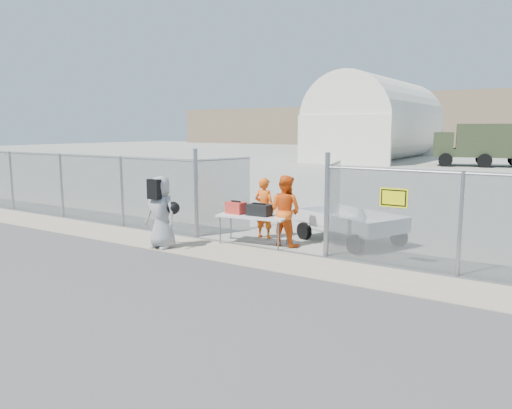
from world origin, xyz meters
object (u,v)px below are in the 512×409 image
Objects in this scene: security_worker_left at (264,208)px; visitor at (161,212)px; folding_table at (253,230)px; security_worker_right at (285,211)px; utility_trailer at (350,227)px.

visitor is at bearing 57.56° from security_worker_left.
folding_table is 0.97m from security_worker_left.
security_worker_left is 2.91m from visitor.
security_worker_right is 3.19m from visitor.
utility_trailer is (1.31, 1.25, -0.49)m from security_worker_right.
utility_trailer is at bearing -131.41° from security_worker_right.
folding_table is 2.62m from utility_trailer.
visitor reaches higher than utility_trailer.
utility_trailer is at bearing 39.48° from visitor.
utility_trailer is (3.83, 3.22, -0.49)m from visitor.
folding_table is 0.99m from security_worker_right.
security_worker_right reaches higher than folding_table.
security_worker_left is 0.92× the size of visitor.
security_worker_left is at bearing 93.63° from folding_table.
utility_trailer is (2.06, 1.61, 0.04)m from folding_table.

